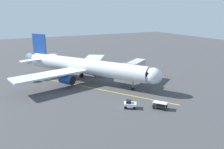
# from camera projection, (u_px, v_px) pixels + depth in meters

# --- Properties ---
(ground_plane) EXTENTS (220.00, 220.00, 0.00)m
(ground_plane) POSITION_uv_depth(u_px,v_px,m) (86.00, 80.00, 57.95)
(ground_plane) COLOR #424244
(apron_lead_in_line) EXTENTS (22.44, 33.38, 0.01)m
(apron_lead_in_line) POSITION_uv_depth(u_px,v_px,m) (94.00, 88.00, 51.82)
(apron_lead_in_line) COLOR yellow
(apron_lead_in_line) RESTS_ON ground
(airplane) EXTENTS (30.76, 35.46, 11.50)m
(airplane) POSITION_uv_depth(u_px,v_px,m) (84.00, 66.00, 55.99)
(airplane) COLOR silver
(airplane) RESTS_ON ground
(jet_bridge) EXTENTS (10.53, 8.19, 5.40)m
(jet_bridge) POSITION_uv_depth(u_px,v_px,m) (133.00, 68.00, 55.29)
(jet_bridge) COLOR #B7B7BC
(jet_bridge) RESTS_ON ground
(ground_crew_marshaller) EXTENTS (0.40, 0.26, 1.71)m
(ground_crew_marshaller) POSITION_uv_depth(u_px,v_px,m) (143.00, 76.00, 58.31)
(ground_crew_marshaller) COLOR #23232D
(ground_crew_marshaller) RESTS_ON ground
(baggage_cart_near_nose) EXTENTS (2.70, 2.91, 1.27)m
(baggage_cart_near_nose) POSITION_uv_depth(u_px,v_px,m) (160.00, 105.00, 40.82)
(baggage_cart_near_nose) COLOR black
(baggage_cart_near_nose) RESTS_ON ground
(tug_portside) EXTENTS (1.76, 2.44, 1.50)m
(tug_portside) POSITION_uv_depth(u_px,v_px,m) (90.00, 60.00, 79.47)
(tug_portside) COLOR black
(tug_portside) RESTS_ON ground
(tug_starboard_side) EXTENTS (2.75, 2.53, 1.50)m
(tug_starboard_side) POSITION_uv_depth(u_px,v_px,m) (130.00, 104.00, 41.12)
(tug_starboard_side) COLOR white
(tug_starboard_side) RESTS_ON ground
(tug_rear_apron) EXTENTS (2.46, 2.74, 1.50)m
(tug_rear_apron) POSITION_uv_depth(u_px,v_px,m) (33.00, 79.00, 57.04)
(tug_rear_apron) COLOR black
(tug_rear_apron) RESTS_ON ground
(safety_cone_nose_left) EXTENTS (0.32, 0.32, 0.55)m
(safety_cone_nose_left) POSITION_uv_depth(u_px,v_px,m) (164.00, 75.00, 61.98)
(safety_cone_nose_left) COLOR #F2590F
(safety_cone_nose_left) RESTS_ON ground
(safety_cone_nose_right) EXTENTS (0.32, 0.32, 0.55)m
(safety_cone_nose_right) POSITION_uv_depth(u_px,v_px,m) (124.00, 107.00, 40.92)
(safety_cone_nose_right) COLOR #F2590F
(safety_cone_nose_right) RESTS_ON ground
(safety_cone_wing_port) EXTENTS (0.32, 0.32, 0.55)m
(safety_cone_wing_port) POSITION_uv_depth(u_px,v_px,m) (128.00, 106.00, 41.24)
(safety_cone_wing_port) COLOR #F2590F
(safety_cone_wing_port) RESTS_ON ground
(safety_cone_wing_starboard) EXTENTS (0.32, 0.32, 0.55)m
(safety_cone_wing_starboard) POSITION_uv_depth(u_px,v_px,m) (156.00, 76.00, 60.85)
(safety_cone_wing_starboard) COLOR #F2590F
(safety_cone_wing_starboard) RESTS_ON ground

